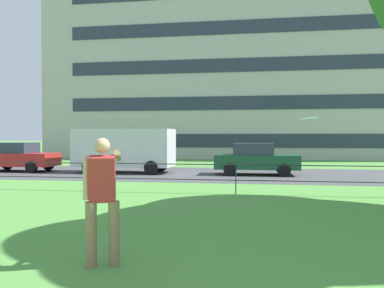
# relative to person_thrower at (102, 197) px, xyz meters

# --- Properties ---
(street_strip) EXTENTS (80.00, 7.45, 0.01)m
(street_strip) POSITION_rel_person_thrower_xyz_m (-0.65, 13.55, -1.00)
(street_strip) COLOR #4C4C51
(street_strip) RESTS_ON ground
(park_fence) EXTENTS (32.58, 0.04, 1.00)m
(park_fence) POSITION_rel_person_thrower_xyz_m (-0.65, 7.13, -0.33)
(park_fence) COLOR #232328
(park_fence) RESTS_ON ground
(person_thrower) EXTENTS (0.50, 0.87, 1.84)m
(person_thrower) POSITION_rel_person_thrower_xyz_m (0.00, 0.00, 0.00)
(person_thrower) COLOR #846B4C
(person_thrower) RESTS_ON ground
(frisbee) EXTENTS (0.29, 0.29, 0.04)m
(frisbee) POSITION_rel_person_thrower_xyz_m (2.98, 0.77, 1.14)
(frisbee) COLOR white
(car_red_left) EXTENTS (4.03, 1.86, 1.54)m
(car_red_left) POSITION_rel_person_thrower_xyz_m (-10.10, 13.49, -0.22)
(car_red_left) COLOR red
(car_red_left) RESTS_ON ground
(panel_van_far_right) EXTENTS (5.05, 2.21, 2.24)m
(panel_van_far_right) POSITION_rel_person_thrower_xyz_m (-4.23, 13.62, 0.27)
(panel_van_far_right) COLOR silver
(panel_van_far_right) RESTS_ON ground
(car_dark_green_far_left) EXTENTS (4.00, 1.82, 1.54)m
(car_dark_green_far_left) POSITION_rel_person_thrower_xyz_m (2.42, 13.47, -0.22)
(car_dark_green_far_left) COLOR #194C2D
(car_dark_green_far_left) RESTS_ON ground
(apartment_building_background) EXTENTS (36.27, 12.15, 18.65)m
(apartment_building_background) POSITION_rel_person_thrower_xyz_m (2.28, 31.57, 8.33)
(apartment_building_background) COLOR #B7B2AD
(apartment_building_background) RESTS_ON ground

